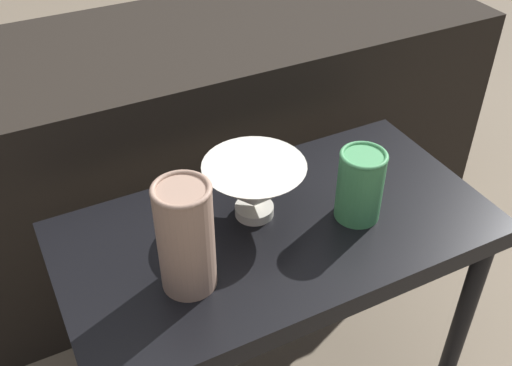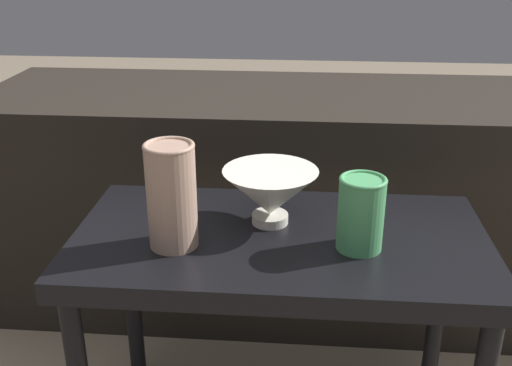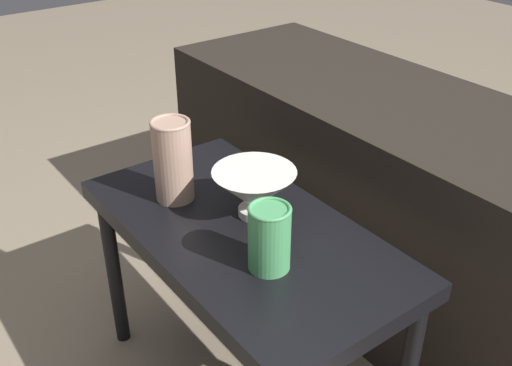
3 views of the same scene
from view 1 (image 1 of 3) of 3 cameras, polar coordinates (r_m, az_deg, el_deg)
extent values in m
cube|color=black|center=(1.05, 2.02, -4.87)|extent=(0.76, 0.40, 0.04)
cylinder|color=black|center=(1.31, 19.06, -12.20)|extent=(0.04, 0.04, 0.45)
cylinder|color=black|center=(1.27, -16.05, -13.07)|extent=(0.04, 0.04, 0.45)
cylinder|color=black|center=(1.47, 10.58, -3.80)|extent=(0.04, 0.04, 0.45)
cube|color=black|center=(1.56, -8.00, 3.22)|extent=(1.62, 0.50, 0.61)
cylinder|color=silver|center=(1.06, -0.17, -2.57)|extent=(0.07, 0.07, 0.02)
cone|color=silver|center=(1.02, -0.17, -0.31)|extent=(0.18, 0.18, 0.09)
cylinder|color=tan|center=(0.89, -6.71, -5.28)|extent=(0.09, 0.09, 0.18)
torus|color=tan|center=(0.83, -7.17, -0.63)|extent=(0.09, 0.09, 0.01)
cylinder|color=#47995B|center=(1.04, 9.87, -0.31)|extent=(0.08, 0.08, 0.13)
torus|color=#47995B|center=(1.00, 10.26, 2.59)|extent=(0.08, 0.08, 0.01)
camera|label=2|loc=(0.54, 83.86, -20.27)|focal=42.00mm
camera|label=3|loc=(1.23, 65.29, 18.58)|focal=42.00mm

